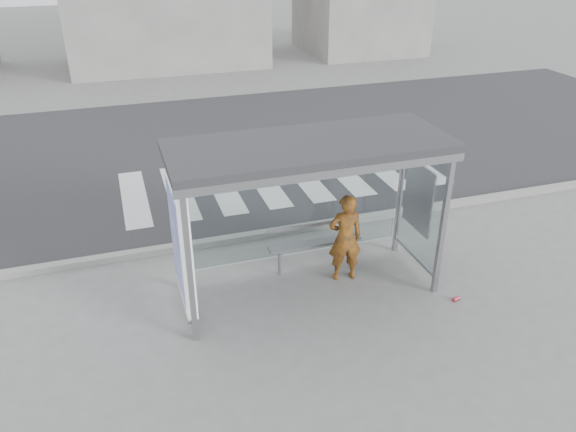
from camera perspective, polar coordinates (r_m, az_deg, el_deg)
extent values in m
plane|color=slate|center=(9.53, 1.97, -7.43)|extent=(80.00, 80.00, 0.00)
cube|color=#2A2A2D|center=(15.56, -6.82, 6.90)|extent=(30.00, 10.00, 0.01)
cube|color=gray|center=(11.06, -1.44, -1.64)|extent=(30.00, 0.18, 0.12)
cube|color=silver|center=(13.02, -15.34, 1.77)|extent=(0.55, 3.00, 0.00)
cube|color=silver|center=(13.07, -10.99, 2.39)|extent=(0.55, 3.00, 0.00)
cube|color=silver|center=(13.20, -6.70, 2.99)|extent=(0.55, 3.00, 0.00)
cube|color=silver|center=(13.41, -2.52, 3.56)|extent=(0.55, 3.00, 0.00)
cube|color=silver|center=(13.68, 1.53, 4.09)|extent=(0.55, 3.00, 0.00)
cube|color=silver|center=(14.02, 5.40, 4.58)|extent=(0.55, 3.00, 0.00)
cube|color=silver|center=(14.42, 9.08, 5.02)|extent=(0.55, 3.00, 0.00)
cube|color=silver|center=(14.88, 12.55, 5.42)|extent=(0.55, 3.00, 0.00)
cube|color=gray|center=(7.88, -10.00, -5.25)|extent=(0.08, 0.08, 2.50)
cube|color=gray|center=(9.15, 15.48, -0.93)|extent=(0.08, 0.08, 2.50)
cube|color=gray|center=(9.08, -11.39, -0.64)|extent=(0.08, 0.08, 2.50)
cube|color=gray|center=(10.21, 11.37, 2.65)|extent=(0.08, 0.08, 2.50)
cube|color=#2D2D30|center=(8.32, 2.25, 7.14)|extent=(4.25, 1.65, 0.12)
cube|color=gray|center=(7.71, 4.17, 4.47)|extent=(4.25, 0.06, 0.18)
cube|color=white|center=(9.43, 0.66, 1.39)|extent=(3.80, 0.02, 2.00)
cube|color=white|center=(8.45, -10.78, -2.49)|extent=(0.15, 1.25, 2.00)
cube|color=#3243B6|center=(8.46, -10.21, -2.41)|extent=(0.01, 1.10, 1.70)
cylinder|color=#F85116|center=(8.56, -10.54, -0.15)|extent=(0.02, 0.32, 0.32)
cube|color=white|center=(9.65, 13.35, 1.22)|extent=(0.03, 1.25, 2.00)
cube|color=beige|center=(9.63, 13.11, 1.86)|extent=(0.03, 0.86, 1.16)
cube|color=slate|center=(25.63, -12.57, 20.43)|extent=(8.00, 5.00, 5.00)
imported|color=orange|center=(9.44, 5.82, -2.22)|extent=(0.62, 0.45, 1.59)
cube|color=slate|center=(9.80, 2.79, -2.79)|extent=(1.67, 0.20, 0.05)
cylinder|color=slate|center=(9.76, -0.84, -4.74)|extent=(0.07, 0.07, 0.49)
cylinder|color=slate|center=(10.16, 6.21, -3.50)|extent=(0.07, 0.07, 0.49)
cube|color=slate|center=(9.71, 2.65, -0.88)|extent=(1.67, 0.04, 0.06)
cylinder|color=#C53A49|center=(9.64, 16.70, -8.06)|extent=(0.14, 0.10, 0.07)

